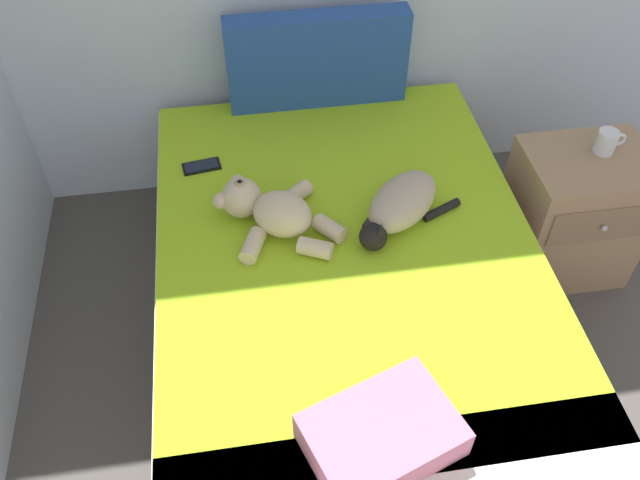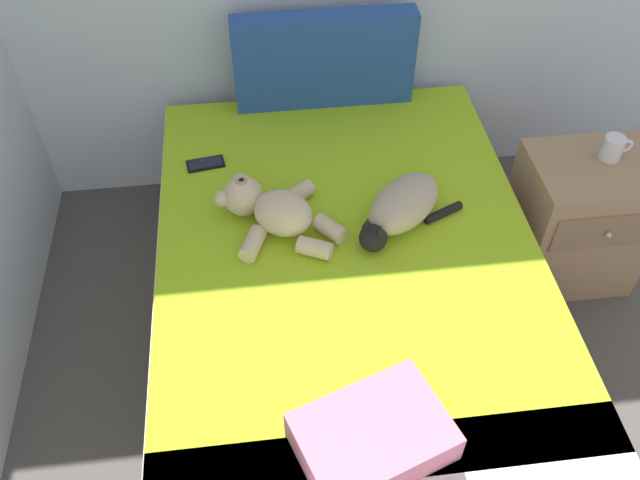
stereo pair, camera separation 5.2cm
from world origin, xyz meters
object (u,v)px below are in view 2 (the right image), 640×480
object	(u,v)px
teddy_bear	(272,209)
nightstand	(577,220)
throw_pillow	(373,437)
patterned_cushion	(324,60)
cell_phone	(206,164)
cat	(401,207)
bed	(347,299)
mug	(613,148)

from	to	relation	value
teddy_bear	nightstand	distance (m)	1.31
throw_pillow	patterned_cushion	bearing A→B (deg)	87.51
patterned_cushion	teddy_bear	distance (m)	0.80
teddy_bear	cell_phone	size ratio (longest dim) A/B	2.97
cat	bed	bearing A→B (deg)	-147.63
bed	mug	xyz separation A→B (m)	(1.07, 0.31, 0.39)
bed	nightstand	xyz separation A→B (m)	(1.01, 0.27, 0.04)
bed	teddy_bear	distance (m)	0.46
cell_phone	teddy_bear	bearing A→B (deg)	-55.79
mug	cell_phone	bearing A→B (deg)	171.85
cat	teddy_bear	size ratio (longest dim) A/B	0.90
patterned_cushion	throw_pillow	world-z (taller)	patterned_cushion
cat	mug	distance (m)	0.88
bed	cat	xyz separation A→B (m)	(0.21, 0.13, 0.34)
patterned_cushion	cell_phone	xyz separation A→B (m)	(-0.52, -0.38, -0.20)
bed	throw_pillow	world-z (taller)	throw_pillow
nightstand	mug	size ratio (longest dim) A/B	5.03
throw_pillow	nightstand	size ratio (longest dim) A/B	0.66
bed	cat	world-z (taller)	cat
bed	patterned_cushion	bearing A→B (deg)	88.54
patterned_cushion	mug	size ratio (longest dim) A/B	6.37
cell_phone	mug	xyz separation A→B (m)	(1.57, -0.22, 0.11)
cat	teddy_bear	xyz separation A→B (m)	(-0.46, 0.05, -0.00)
patterned_cushion	teddy_bear	bearing A→B (deg)	-110.98
throw_pillow	nightstand	distance (m)	1.48
teddy_bear	cell_phone	world-z (taller)	teddy_bear
bed	patterned_cushion	xyz separation A→B (m)	(0.02, 0.91, 0.48)
cat	cell_phone	size ratio (longest dim) A/B	2.66
cat	throw_pillow	distance (m)	0.89
bed	cell_phone	distance (m)	0.78
cell_phone	mug	distance (m)	1.58
mug	nightstand	bearing A→B (deg)	-144.51
throw_pillow	mug	distance (m)	1.52
teddy_bear	cat	bearing A→B (deg)	-5.68
patterned_cushion	cat	distance (m)	0.81
bed	cell_phone	bearing A→B (deg)	133.20
teddy_bear	nightstand	xyz separation A→B (m)	(1.27, 0.09, -0.30)
patterned_cushion	throw_pillow	xyz separation A→B (m)	(-0.07, -1.63, -0.15)
throw_pillow	bed	bearing A→B (deg)	86.21
bed	throw_pillow	bearing A→B (deg)	-93.79
nightstand	patterned_cushion	bearing A→B (deg)	147.00
cat	throw_pillow	world-z (taller)	cat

